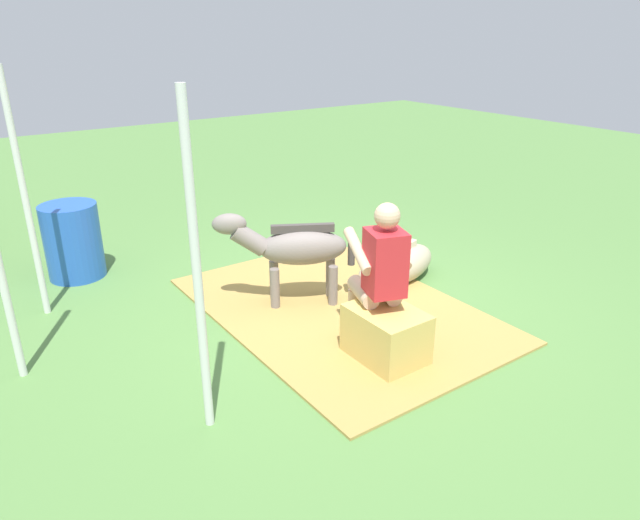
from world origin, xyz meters
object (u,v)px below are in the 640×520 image
person_seated (379,271)px  pony_standing (294,248)px  hay_bale (386,335)px  tent_pole_left (197,273)px  pony_lying (401,266)px  tent_pole_right (25,198)px  water_barrel (73,241)px

person_seated → pony_standing: bearing=4.5°
hay_bale → tent_pole_left: tent_pole_left is taller
hay_bale → person_seated: 0.53m
pony_lying → tent_pole_right: 3.67m
water_barrel → tent_pole_right: bearing=147.3°
pony_lying → tent_pole_left: bearing=110.3°
person_seated → tent_pole_left: tent_pole_left is taller
tent_pole_right → pony_standing: bearing=-120.6°
person_seated → tent_pole_left: 1.63m
tent_pole_left → tent_pole_right: 2.49m
hay_bale → pony_standing: bearing=2.4°
hay_bale → person_seated: bearing=-13.1°
hay_bale → pony_standing: size_ratio=0.51×
pony_lying → hay_bale: bearing=132.7°
person_seated → tent_pole_right: (2.34, 2.13, 0.41)m
hay_bale → water_barrel: (3.23, 1.62, 0.18)m
person_seated → tent_pole_right: tent_pole_right is taller
pony_standing → pony_lying: pony_standing is taller
hay_bale → water_barrel: bearing=26.7°
pony_standing → water_barrel: size_ratio=1.51×
hay_bale → tent_pole_right: 3.38m
tent_pole_right → hay_bale: bearing=-140.0°
hay_bale → tent_pole_left: bearing=87.6°
water_barrel → tent_pole_left: tent_pole_left is taller
hay_bale → person_seated: person_seated is taller
pony_standing → tent_pole_right: bearing=59.4°
pony_lying → tent_pole_left: tent_pole_left is taller
hay_bale → tent_pole_left: 1.79m
pony_lying → water_barrel: 3.53m
pony_lying → water_barrel: bearing=52.1°
water_barrel → tent_pole_left: 3.24m
hay_bale → pony_standing: pony_standing is taller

